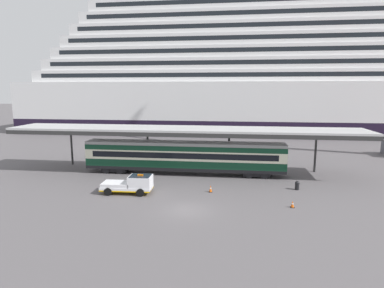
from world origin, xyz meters
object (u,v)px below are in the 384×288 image
(traffic_cone_mid, at_px, (292,204))
(cruise_ship, at_px, (271,77))
(train_carriage, at_px, (184,156))
(service_truck, at_px, (132,184))
(traffic_cone_near, at_px, (211,189))
(quay_bollard, at_px, (297,185))

(traffic_cone_mid, bearing_deg, cruise_ship, 86.18)
(train_carriage, relative_size, service_truck, 4.72)
(traffic_cone_near, relative_size, traffic_cone_mid, 1.18)
(service_truck, height_order, traffic_cone_mid, service_truck)
(service_truck, height_order, traffic_cone_near, service_truck)
(cruise_ship, bearing_deg, service_truck, -110.07)
(service_truck, relative_size, traffic_cone_mid, 8.46)
(quay_bollard, bearing_deg, train_carriage, 159.09)
(train_carriage, distance_m, traffic_cone_near, 8.18)
(cruise_ship, height_order, quay_bollard, cruise_ship)
(train_carriage, relative_size, traffic_cone_near, 33.80)
(cruise_ship, height_order, service_truck, cruise_ship)
(cruise_ship, distance_m, train_carriage, 48.74)
(train_carriage, distance_m, service_truck, 9.41)
(cruise_ship, xyz_separation_m, service_truck, (-19.43, -53.20, -12.68))
(cruise_ship, bearing_deg, train_carriage, -108.75)
(cruise_ship, xyz_separation_m, traffic_cone_near, (-11.39, -51.83, -13.31))
(service_truck, bearing_deg, traffic_cone_mid, -7.73)
(cruise_ship, relative_size, traffic_cone_mid, 197.07)
(traffic_cone_near, bearing_deg, service_truck, -170.35)
(train_carriage, distance_m, quay_bollard, 13.99)
(service_truck, bearing_deg, traffic_cone_near, 9.65)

